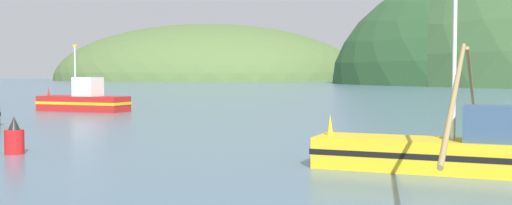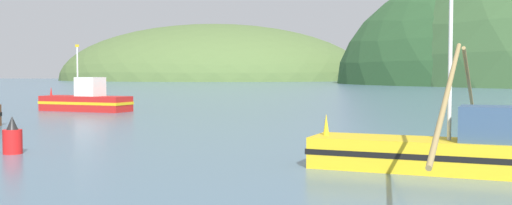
{
  "view_description": "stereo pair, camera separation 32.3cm",
  "coord_description": "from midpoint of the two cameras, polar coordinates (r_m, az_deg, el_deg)",
  "views": [
    {
      "loc": [
        1.14,
        -7.48,
        2.99
      ],
      "look_at": [
        -5.22,
        24.36,
        1.4
      ],
      "focal_mm": 42.01,
      "sensor_mm": 36.0,
      "label": 1
    },
    {
      "loc": [
        1.46,
        -7.42,
        2.99
      ],
      "look_at": [
        -5.22,
        24.36,
        1.4
      ],
      "focal_mm": 42.01,
      "sensor_mm": 36.0,
      "label": 2
    }
  ],
  "objects": [
    {
      "name": "hill_far_center",
      "position": [
        258.72,
        -4.11,
        2.13
      ],
      "size": [
        132.82,
        106.26,
        47.7
      ],
      "primitive_type": "ellipsoid",
      "color": "#516B38",
      "rests_on": "ground"
    },
    {
      "name": "fishing_boat_yellow",
      "position": [
        19.02,
        19.67,
        -4.4
      ],
      "size": [
        9.3,
        15.19,
        6.55
      ],
      "rotation": [
        0.0,
        0.0,
        2.95
      ],
      "color": "gold",
      "rests_on": "ground"
    },
    {
      "name": "fishing_boat_red",
      "position": [
        49.03,
        -15.69,
        0.16
      ],
      "size": [
        7.78,
        3.67,
        5.27
      ],
      "rotation": [
        0.0,
        0.0,
        2.95
      ],
      "color": "red",
      "rests_on": "ground"
    },
    {
      "name": "channel_buoy",
      "position": [
        23.93,
        -21.82,
        -3.21
      ],
      "size": [
        0.7,
        0.7,
        1.4
      ],
      "color": "red",
      "rests_on": "ground"
    }
  ]
}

